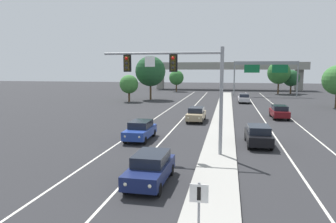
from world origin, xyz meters
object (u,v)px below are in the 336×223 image
at_px(highway_sign_gantry, 266,67).
at_px(tree_far_right_c, 291,78).
at_px(car_oncoming_blue, 140,130).
at_px(tree_far_left_a, 129,84).
at_px(car_receding_black, 258,135).
at_px(median_sign_post, 199,206).
at_px(tree_far_right_a, 279,73).
at_px(tree_far_left_b, 150,71).
at_px(car_receding_darkred, 279,112).
at_px(car_oncoming_navy, 150,168).
at_px(tree_far_left_c, 176,78).
at_px(car_receding_silver, 244,98).
at_px(car_oncoming_tan, 196,114).
at_px(overhead_signal_mast, 182,77).

bearing_deg(highway_sign_gantry, tree_far_right_c, 53.67).
bearing_deg(car_oncoming_blue, tree_far_left_a, 109.44).
distance_m(car_receding_black, highway_sign_gantry, 46.14).
height_order(median_sign_post, tree_far_right_a, tree_far_right_a).
height_order(car_receding_black, tree_far_left_a, tree_far_left_a).
xyz_separation_m(car_oncoming_blue, car_receding_black, (9.54, -0.18, 0.00)).
distance_m(tree_far_left_b, tree_far_right_a, 32.03).
bearing_deg(tree_far_left_a, car_receding_darkred, -32.67).
bearing_deg(tree_far_right_c, tree_far_right_a, -144.73).
bearing_deg(car_oncoming_navy, tree_far_left_c, 98.17).
height_order(car_oncoming_blue, tree_far_left_b, tree_far_left_b).
height_order(car_oncoming_navy, car_receding_silver, same).
bearing_deg(car_receding_silver, car_receding_black, -90.50).
bearing_deg(car_oncoming_navy, car_receding_black, 57.06).
relative_size(tree_far_left_b, tree_far_right_c, 1.48).
bearing_deg(highway_sign_gantry, car_receding_darkred, -92.93).
relative_size(car_receding_black, highway_sign_gantry, 0.34).
relative_size(car_oncoming_tan, tree_far_left_b, 0.54).
relative_size(car_oncoming_blue, tree_far_left_a, 0.93).
bearing_deg(tree_far_right_a, median_sign_post, -100.16).
bearing_deg(car_oncoming_tan, tree_far_right_a, 70.62).
relative_size(car_receding_darkred, highway_sign_gantry, 0.34).
relative_size(median_sign_post, tree_far_left_a, 0.46).
bearing_deg(car_oncoming_navy, median_sign_post, -62.30).
bearing_deg(car_receding_black, median_sign_post, -101.69).
distance_m(median_sign_post, tree_far_right_c, 72.05).
height_order(car_oncoming_navy, car_oncoming_blue, same).
relative_size(car_oncoming_blue, highway_sign_gantry, 0.34).
xyz_separation_m(car_receding_black, highway_sign_gantry, (5.27, 45.53, 5.34)).
bearing_deg(tree_far_left_b, tree_far_right_c, 35.46).
distance_m(car_receding_darkred, tree_far_left_a, 28.07).
height_order(car_oncoming_blue, car_receding_black, same).
bearing_deg(car_oncoming_tan, tree_far_left_a, 126.26).
xyz_separation_m(car_oncoming_navy, car_receding_darkred, (9.91, 23.98, 0.00)).
relative_size(car_oncoming_blue, car_oncoming_tan, 1.00).
relative_size(car_receding_darkred, car_receding_silver, 1.00).
height_order(overhead_signal_mast, tree_far_left_a, overhead_signal_mast).
height_order(car_receding_black, highway_sign_gantry, highway_sign_gantry).
bearing_deg(car_receding_silver, highway_sign_gantry, 70.41).
xyz_separation_m(car_oncoming_tan, tree_far_left_b, (-11.19, 23.73, 4.60)).
distance_m(median_sign_post, tree_far_left_c, 73.01).
bearing_deg(car_receding_black, car_oncoming_tan, 119.53).
height_order(tree_far_right_c, tree_far_right_a, tree_far_right_a).
xyz_separation_m(median_sign_post, tree_far_left_c, (-12.53, 71.89, 2.00)).
height_order(median_sign_post, car_receding_darkred, median_sign_post).
height_order(car_oncoming_blue, tree_far_left_a, tree_far_left_a).
distance_m(car_receding_silver, tree_far_left_b, 18.13).
distance_m(car_receding_black, tree_far_left_c, 58.69).
bearing_deg(car_oncoming_tan, car_receding_darkred, 22.65).
bearing_deg(car_oncoming_blue, car_oncoming_navy, -71.35).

